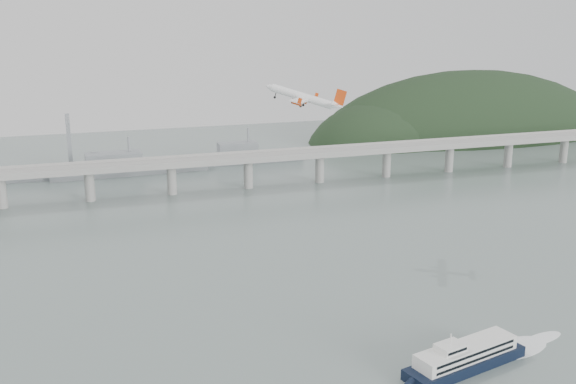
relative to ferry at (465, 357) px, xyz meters
name	(u,v)px	position (x,y,z in m)	size (l,w,h in m)	color
ground	(333,320)	(-27.79, 45.75, -3.83)	(900.00, 900.00, 0.00)	slate
bridge	(216,164)	(-28.94, 245.75, 13.82)	(800.00, 22.00, 23.90)	#959593
headland	(480,153)	(257.39, 377.50, -23.17)	(365.00, 155.00, 156.00)	black
ferry	(465,357)	(0.00, 0.00, 0.00)	(73.82, 26.14, 14.12)	black
airliner	(304,97)	(-18.40, 106.97, 72.41)	(32.69, 31.17, 12.11)	white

